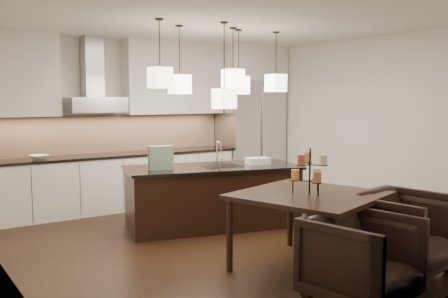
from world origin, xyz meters
TOP-DOWN VIEW (x-y plane):
  - floor at (0.00, 0.00)m, footprint 5.50×5.50m
  - ceiling at (0.00, 0.00)m, footprint 5.50×5.50m
  - wall_back at (0.00, 2.76)m, footprint 5.50×0.02m
  - wall_front at (0.00, -2.76)m, footprint 5.50×0.02m
  - wall_left at (-2.76, 0.00)m, footprint 0.02×5.50m
  - wall_right at (2.76, 0.00)m, footprint 0.02×5.50m
  - refrigerator at (2.10, 2.38)m, footprint 1.20×0.72m
  - fridge_panel at (2.10, 2.38)m, footprint 1.26×0.72m
  - lower_cabinets at (-0.62, 2.43)m, footprint 4.21×0.62m
  - countertop at (-0.62, 2.43)m, footprint 4.21×0.66m
  - backsplash at (-0.62, 2.73)m, footprint 4.21×0.02m
  - upper_cab_left at (-2.10, 2.57)m, footprint 1.25×0.35m
  - upper_cab_right at (0.55, 2.57)m, footprint 1.85×0.35m
  - hood_canopy at (-0.93, 2.48)m, footprint 0.90×0.52m
  - hood_chimney at (-0.93, 2.59)m, footprint 0.30×0.28m
  - fruit_bowl at (-1.84, 2.38)m, footprint 0.31×0.31m
  - island_body at (0.08, 0.60)m, footprint 2.52×1.54m
  - island_top at (0.08, 0.60)m, footprint 2.62×1.63m
  - faucet at (0.20, 0.67)m, footprint 0.15×0.24m
  - tote_bag at (-0.67, 0.73)m, footprint 0.35×0.25m
  - food_container at (0.75, 0.42)m, footprint 0.37×0.30m
  - dining_table at (-0.03, -1.46)m, footprint 1.70×1.70m
  - candelabra at (-0.03, -1.46)m, footprint 0.49×0.49m
  - candle_a at (0.11, -1.42)m, footprint 0.10×0.10m
  - candle_b at (-0.14, -1.35)m, footprint 0.10×0.10m
  - candle_c at (-0.07, -1.61)m, footprint 0.10×0.10m
  - candle_d at (0.05, -1.33)m, footprint 0.10×0.10m
  - candle_e at (-0.18, -1.48)m, footprint 0.10×0.10m
  - candle_f at (0.03, -1.59)m, footprint 0.10×0.10m
  - armchair_left at (-0.28, -2.38)m, footprint 1.00×1.02m
  - armchair_right at (0.71, -2.09)m, footprint 1.02×1.04m
  - pendant_a at (-0.85, 0.36)m, footprint 0.24×0.24m
  - pendant_b at (-0.37, 0.72)m, footprint 0.24×0.24m
  - pendant_c at (0.35, 0.49)m, footprint 0.24×0.24m
  - pendant_d at (0.52, 0.60)m, footprint 0.24×0.24m
  - pendant_e at (1.13, 0.49)m, footprint 0.24×0.24m
  - pendant_f at (-0.04, 0.13)m, footprint 0.24×0.24m

SIDE VIEW (x-z plane):
  - floor at x=0.00m, z-range -0.02..0.00m
  - armchair_left at x=-0.28m, z-range 0.00..0.80m
  - dining_table at x=-0.03m, z-range 0.00..0.82m
  - island_body at x=0.08m, z-range 0.00..0.83m
  - armchair_right at x=0.71m, z-range 0.00..0.85m
  - lower_cabinets at x=-0.62m, z-range 0.00..0.88m
  - island_top at x=0.08m, z-range 0.83..0.87m
  - countertop at x=-0.62m, z-range 0.88..0.92m
  - food_container at x=0.75m, z-range 0.87..0.96m
  - fruit_bowl at x=-1.84m, z-range 0.92..0.98m
  - candle_a at x=0.11m, z-range 0.96..1.07m
  - candle_b at x=-0.14m, z-range 0.96..1.07m
  - candle_c at x=-0.07m, z-range 0.96..1.07m
  - tote_bag at x=-0.67m, z-range 0.87..1.19m
  - faucet at x=0.20m, z-range 0.87..1.23m
  - candelabra at x=-0.03m, z-range 0.82..1.30m
  - refrigerator at x=2.10m, z-range 0.00..2.15m
  - candle_d at x=0.05m, z-range 1.13..1.24m
  - candle_e at x=-0.18m, z-range 1.13..1.24m
  - candle_f at x=0.03m, z-range 1.13..1.24m
  - backsplash at x=-0.62m, z-range 0.92..1.55m
  - wall_back at x=0.00m, z-range 0.00..2.80m
  - wall_front at x=0.00m, z-range 0.00..2.80m
  - wall_left at x=-2.76m, z-range 0.00..2.80m
  - wall_right at x=2.76m, z-range 0.00..2.80m
  - hood_canopy at x=-0.93m, z-range 1.60..1.84m
  - pendant_f at x=-0.04m, z-range 1.69..1.95m
  - pendant_b at x=-0.37m, z-range 1.88..2.14m
  - pendant_d at x=0.52m, z-range 1.88..2.14m
  - pendant_e at x=1.13m, z-range 1.92..2.18m
  - pendant_a at x=-0.85m, z-range 1.95..2.21m
  - pendant_c at x=0.35m, z-range 1.97..2.23m
  - upper_cab_left at x=-2.10m, z-range 1.55..2.80m
  - upper_cab_right at x=0.55m, z-range 1.55..2.80m
  - hood_chimney at x=-0.93m, z-range 1.84..2.80m
  - fridge_panel at x=2.10m, z-range 2.15..2.80m
  - ceiling at x=0.00m, z-range 2.80..2.82m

